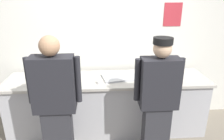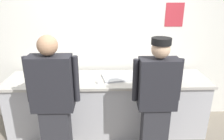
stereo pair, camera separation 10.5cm
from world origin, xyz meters
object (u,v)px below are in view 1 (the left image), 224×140
at_px(squeeze_bottle_primary, 177,76).
at_px(ramekin_yellow_sauce, 30,77).
at_px(plate_stack_rear, 58,80).
at_px(chefs_knife, 37,83).
at_px(ramekin_red_sauce, 100,82).
at_px(plate_stack_front, 59,74).
at_px(chef_center, 158,99).
at_px(deli_cup, 76,79).
at_px(chef_near_left, 55,104).
at_px(mixing_bowl_steel, 171,73).
at_px(sheet_tray, 120,77).

distance_m(squeeze_bottle_primary, ramekin_yellow_sauce, 2.20).
distance_m(plate_stack_rear, squeeze_bottle_primary, 1.70).
height_order(plate_stack_rear, chefs_knife, plate_stack_rear).
height_order(plate_stack_rear, ramekin_red_sauce, plate_stack_rear).
relative_size(plate_stack_front, squeeze_bottle_primary, 1.02).
distance_m(chef_center, deli_cup, 1.20).
height_order(chef_near_left, chef_center, chef_near_left).
distance_m(mixing_bowl_steel, chefs_knife, 2.00).
relative_size(plate_stack_rear, squeeze_bottle_primary, 1.18).
height_order(sheet_tray, squeeze_bottle_primary, squeeze_bottle_primary).
bearing_deg(chefs_knife, ramekin_yellow_sauce, 127.68).
distance_m(mixing_bowl_steel, sheet_tray, 0.79).
bearing_deg(squeeze_bottle_primary, deli_cup, 175.41).
height_order(mixing_bowl_steel, squeeze_bottle_primary, squeeze_bottle_primary).
height_order(chef_near_left, mixing_bowl_steel, chef_near_left).
xyz_separation_m(chef_near_left, plate_stack_front, (-0.10, 0.85, 0.04)).
relative_size(chef_near_left, deli_cup, 16.30).
bearing_deg(chef_near_left, ramekin_yellow_sauce, 123.16).
xyz_separation_m(chef_near_left, squeeze_bottle_primary, (1.63, 0.51, 0.09)).
bearing_deg(chef_center, ramekin_red_sauce, 144.76).
distance_m(ramekin_red_sauce, ramekin_yellow_sauce, 1.10).
distance_m(chef_center, sheet_tray, 0.81).
distance_m(chef_near_left, chef_center, 1.24).
relative_size(chef_near_left, squeeze_bottle_primary, 8.35).
distance_m(chef_near_left, plate_stack_front, 0.85).
height_order(chef_center, ramekin_red_sauce, chef_center).
distance_m(plate_stack_rear, ramekin_red_sauce, 0.59).
bearing_deg(ramekin_yellow_sauce, chefs_knife, -52.32).
distance_m(chef_near_left, mixing_bowl_steel, 1.79).
relative_size(plate_stack_front, ramekin_yellow_sauce, 2.08).
relative_size(squeeze_bottle_primary, chefs_knife, 0.74).
xyz_separation_m(plate_stack_rear, mixing_bowl_steel, (1.69, 0.14, 0.02)).
bearing_deg(chef_near_left, chefs_knife, 121.33).
bearing_deg(chef_center, chefs_knife, 161.19).
relative_size(plate_stack_rear, sheet_tray, 0.46).
bearing_deg(deli_cup, sheet_tray, 10.96).
height_order(squeeze_bottle_primary, chefs_knife, squeeze_bottle_primary).
relative_size(plate_stack_front, sheet_tray, 0.40).
relative_size(chef_center, ramekin_yellow_sauce, 16.53).
relative_size(chef_center, sheet_tray, 3.19).
xyz_separation_m(mixing_bowl_steel, ramekin_yellow_sauce, (-2.17, 0.09, -0.04)).
bearing_deg(chef_near_left, plate_stack_rear, 96.49).
xyz_separation_m(squeeze_bottle_primary, ramekin_red_sauce, (-1.10, 0.05, -0.08)).
distance_m(squeeze_bottle_primary, deli_cup, 1.45).
height_order(chef_near_left, ramekin_red_sauce, chef_near_left).
distance_m(deli_cup, chefs_knife, 0.55).
height_order(plate_stack_rear, ramekin_yellow_sauce, plate_stack_rear).
xyz_separation_m(chef_center, plate_stack_front, (-1.34, 0.79, 0.06)).
height_order(chef_center, plate_stack_front, chef_center).
bearing_deg(ramekin_red_sauce, chefs_knife, 177.24).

